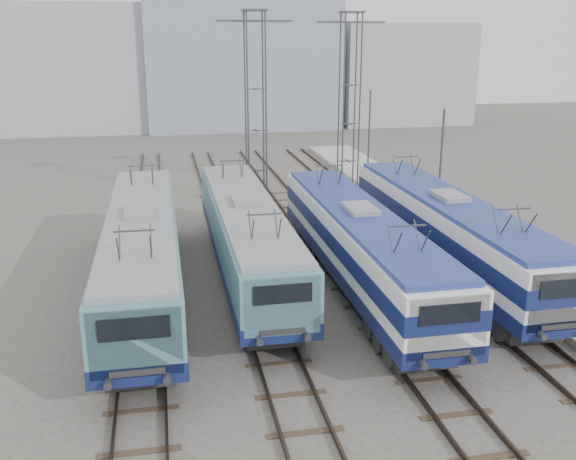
# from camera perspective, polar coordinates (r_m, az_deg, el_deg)

# --- Properties ---
(ground) EXTENTS (160.00, 160.00, 0.00)m
(ground) POSITION_cam_1_polar(r_m,az_deg,el_deg) (20.83, 6.54, -13.75)
(ground) COLOR #514C47
(platform) EXTENTS (4.00, 70.00, 0.30)m
(platform) POSITION_cam_1_polar(r_m,az_deg,el_deg) (31.42, 20.06, -3.56)
(platform) COLOR #9E9E99
(platform) RESTS_ON ground
(locomotive_far_left) EXTENTS (2.87, 18.10, 3.41)m
(locomotive_far_left) POSITION_cam_1_polar(r_m,az_deg,el_deg) (26.72, -12.85, -1.70)
(locomotive_far_left) COLOR #121C4E
(locomotive_far_left) RESTS_ON ground
(locomotive_center_left) EXTENTS (2.76, 17.43, 3.28)m
(locomotive_center_left) POSITION_cam_1_polar(r_m,az_deg,el_deg) (28.40, -3.68, -0.35)
(locomotive_center_left) COLOR #121C4E
(locomotive_center_left) RESTS_ON ground
(locomotive_center_right) EXTENTS (2.77, 17.54, 3.30)m
(locomotive_center_right) POSITION_cam_1_polar(r_m,az_deg,el_deg) (27.10, 6.47, -1.13)
(locomotive_center_right) COLOR #121C4E
(locomotive_center_right) RESTS_ON ground
(locomotive_far_right) EXTENTS (2.82, 17.83, 3.35)m
(locomotive_far_right) POSITION_cam_1_polar(r_m,az_deg,el_deg) (29.73, 14.10, 0.16)
(locomotive_far_right) COLOR #121C4E
(locomotive_far_right) RESTS_ON ground
(catenary_tower_west) EXTENTS (4.50, 1.20, 12.00)m
(catenary_tower_west) POSITION_cam_1_polar(r_m,az_deg,el_deg) (39.62, -2.90, 11.17)
(catenary_tower_west) COLOR #3F4247
(catenary_tower_west) RESTS_ON ground
(catenary_tower_east) EXTENTS (4.50, 1.20, 12.00)m
(catenary_tower_east) POSITION_cam_1_polar(r_m,az_deg,el_deg) (42.97, 5.48, 11.56)
(catenary_tower_east) COLOR #3F4247
(catenary_tower_east) RESTS_ON ground
(mast_mid) EXTENTS (0.12, 0.12, 7.00)m
(mast_mid) POSITION_cam_1_polar(r_m,az_deg,el_deg) (34.88, 13.35, 4.73)
(mast_mid) COLOR #3F4247
(mast_mid) RESTS_ON ground
(mast_rear) EXTENTS (0.12, 0.12, 7.00)m
(mast_rear) POSITION_cam_1_polar(r_m,az_deg,el_deg) (45.88, 7.20, 7.89)
(mast_rear) COLOR #3F4247
(mast_rear) RESTS_ON ground
(building_west) EXTENTS (18.00, 12.00, 14.00)m
(building_west) POSITION_cam_1_polar(r_m,az_deg,el_deg) (79.52, -17.67, 13.55)
(building_west) COLOR #979EA8
(building_west) RESTS_ON ground
(building_center) EXTENTS (22.00, 14.00, 18.00)m
(building_center) POSITION_cam_1_polar(r_m,az_deg,el_deg) (79.62, -4.35, 15.71)
(building_center) COLOR gray
(building_center) RESTS_ON ground
(building_east) EXTENTS (16.00, 12.00, 12.00)m
(building_east) POSITION_cam_1_polar(r_m,az_deg,el_deg) (84.54, 9.68, 13.56)
(building_east) COLOR #979EA8
(building_east) RESTS_ON ground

